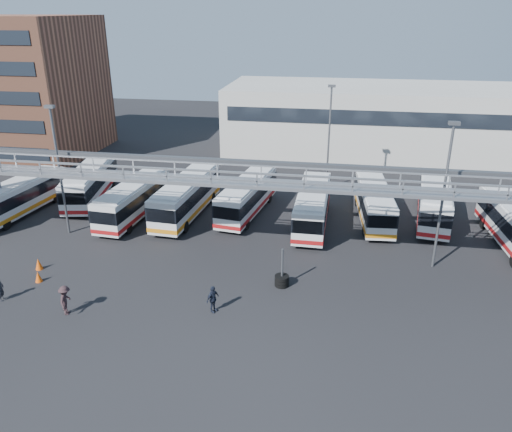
% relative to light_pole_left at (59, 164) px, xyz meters
% --- Properties ---
extents(ground, '(140.00, 140.00, 0.00)m').
position_rel_light_pole_left_xyz_m(ground, '(16.00, -8.00, -5.73)').
color(ground, black).
rests_on(ground, ground).
extents(gantry, '(51.40, 5.15, 7.10)m').
position_rel_light_pole_left_xyz_m(gantry, '(16.00, -2.13, -0.22)').
color(gantry, gray).
rests_on(gantry, ground).
extents(apartment_building, '(18.00, 15.00, 16.00)m').
position_rel_light_pole_left_xyz_m(apartment_building, '(-18.00, 22.00, 2.27)').
color(apartment_building, brown).
rests_on(apartment_building, ground).
extents(warehouse, '(42.00, 14.00, 8.00)m').
position_rel_light_pole_left_xyz_m(warehouse, '(28.00, 30.00, -1.73)').
color(warehouse, '#9E9E99').
rests_on(warehouse, ground).
extents(light_pole_left, '(0.70, 0.35, 10.21)m').
position_rel_light_pole_left_xyz_m(light_pole_left, '(0.00, 0.00, 0.00)').
color(light_pole_left, '#4C4F54').
rests_on(light_pole_left, ground).
extents(light_pole_mid, '(0.70, 0.35, 10.21)m').
position_rel_light_pole_left_xyz_m(light_pole_mid, '(28.00, -1.00, 0.00)').
color(light_pole_mid, '#4C4F54').
rests_on(light_pole_mid, ground).
extents(light_pole_back, '(0.70, 0.35, 10.21)m').
position_rel_light_pole_left_xyz_m(light_pole_back, '(20.00, 14.00, 0.00)').
color(light_pole_back, '#4C4F54').
rests_on(light_pole_back, ground).
extents(bus_0, '(3.40, 10.28, 3.06)m').
position_rel_light_pole_left_xyz_m(bus_0, '(-6.02, 3.01, -4.03)').
color(bus_0, silver).
rests_on(bus_0, ground).
extents(bus_1, '(4.29, 10.77, 3.19)m').
position_rel_light_pole_left_xyz_m(bus_1, '(-1.67, 7.36, -3.96)').
color(bus_1, silver).
rests_on(bus_1, ground).
extents(bus_2, '(3.13, 10.33, 3.09)m').
position_rel_light_pole_left_xyz_m(bus_2, '(4.03, 3.92, -4.02)').
color(bus_2, silver).
rests_on(bus_2, ground).
extents(bus_3, '(3.28, 11.05, 3.31)m').
position_rel_light_pole_left_xyz_m(bus_3, '(8.35, 5.12, -3.89)').
color(bus_3, silver).
rests_on(bus_3, ground).
extents(bus_4, '(3.82, 10.38, 3.08)m').
position_rel_light_pole_left_xyz_m(bus_4, '(13.42, 6.40, -4.02)').
color(bus_4, silver).
rests_on(bus_4, ground).
extents(bus_5, '(2.54, 10.41, 3.15)m').
position_rel_light_pole_left_xyz_m(bus_5, '(19.19, 4.87, -3.98)').
color(bus_5, silver).
rests_on(bus_5, ground).
extents(bus_6, '(3.09, 10.23, 3.06)m').
position_rel_light_pole_left_xyz_m(bus_6, '(24.22, 6.78, -4.03)').
color(bus_6, silver).
rests_on(bus_6, ground).
extents(bus_7, '(3.91, 10.80, 3.21)m').
position_rel_light_pole_left_xyz_m(bus_7, '(29.22, 7.67, -3.95)').
color(bus_7, silver).
rests_on(bus_7, ground).
extents(pedestrian_a, '(0.48, 0.63, 1.53)m').
position_rel_light_pole_left_xyz_m(pedestrian_a, '(1.04, -10.00, -4.96)').
color(pedestrian_a, black).
rests_on(pedestrian_a, ground).
extents(pedestrian_c, '(0.92, 1.30, 1.84)m').
position_rel_light_pole_left_xyz_m(pedestrian_c, '(5.78, -10.71, -4.81)').
color(pedestrian_c, '#2E1F22').
rests_on(pedestrian_c, ground).
extents(pedestrian_d, '(0.84, 1.08, 1.71)m').
position_rel_light_pole_left_xyz_m(pedestrian_d, '(14.24, -9.05, -4.87)').
color(pedestrian_d, '#191F2E').
rests_on(pedestrian_d, ground).
extents(cone_left, '(0.53, 0.53, 0.74)m').
position_rel_light_pole_left_xyz_m(cone_left, '(2.00, -7.56, -5.36)').
color(cone_left, '#D84E0C').
rests_on(cone_left, ground).
extents(cone_right, '(0.63, 0.63, 0.80)m').
position_rel_light_pole_left_xyz_m(cone_right, '(1.06, -6.00, -5.33)').
color(cone_right, '#D84E0C').
rests_on(cone_right, ground).
extents(tire_stack, '(0.93, 0.93, 2.66)m').
position_rel_light_pole_left_xyz_m(tire_stack, '(17.90, -5.40, -5.28)').
color(tire_stack, black).
rests_on(tire_stack, ground).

